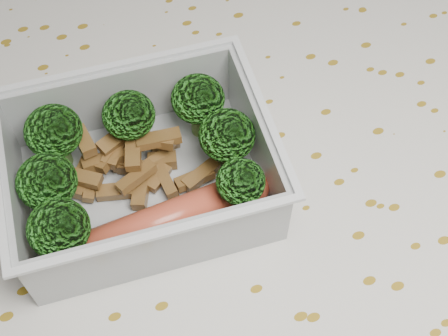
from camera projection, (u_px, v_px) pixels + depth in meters
name	position (u px, v px, depth m)	size (l,w,h in m)	color
dining_table	(220.00, 232.00, 0.56)	(1.40, 0.90, 0.75)	brown
tablecloth	(220.00, 204.00, 0.52)	(1.46, 0.96, 0.19)	silver
lunch_container	(142.00, 175.00, 0.46)	(0.20, 0.17, 0.07)	silver
broccoli_florets	(129.00, 153.00, 0.45)	(0.17, 0.13, 0.06)	#608C3F
meat_pile	(133.00, 162.00, 0.48)	(0.12, 0.07, 0.03)	olive
sausage	(161.00, 223.00, 0.44)	(0.17, 0.03, 0.03)	#BB462E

